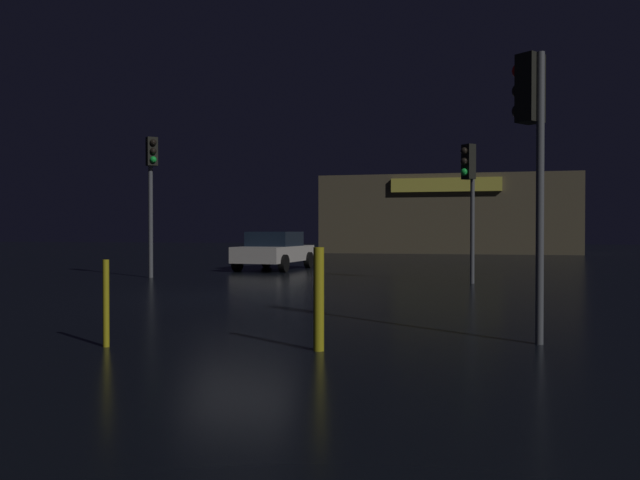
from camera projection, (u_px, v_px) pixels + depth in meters
ground_plane at (239, 297)px, 14.37m from camera, size 120.00×120.00×0.00m
store_building at (448, 215)px, 44.43m from camera, size 16.47×8.46×5.10m
traffic_signal_main at (151, 178)px, 20.16m from camera, size 0.42×0.42×4.41m
traffic_signal_opposite at (469, 180)px, 17.93m from camera, size 0.42×0.42×3.89m
traffic_signal_cross_right at (531, 121)px, 8.47m from camera, size 0.43×0.41×3.81m
car_near at (275, 250)px, 24.48m from camera, size 2.29×4.34×1.45m
bollard_kerb_a at (319, 299)px, 7.93m from camera, size 0.13×0.13×1.28m
bollard_kerb_b at (106, 303)px, 8.20m from camera, size 0.08×0.08×1.12m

